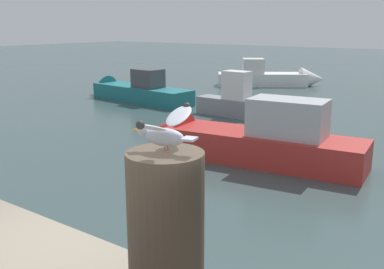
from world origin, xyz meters
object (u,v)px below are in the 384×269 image
at_px(seagull, 164,131).
at_px(boat_red, 243,139).
at_px(boat_white, 275,78).
at_px(mooring_post, 166,228).
at_px(boat_grey, 244,104).
at_px(boat_teal, 132,90).

bearing_deg(seagull, boat_red, 116.55).
bearing_deg(boat_red, seagull, -63.45).
bearing_deg(boat_white, mooring_post, -65.71).
bearing_deg(boat_grey, boat_teal, 175.12).
distance_m(boat_teal, boat_white, 8.29).
height_order(mooring_post, boat_grey, mooring_post).
distance_m(mooring_post, boat_red, 8.36).
xyz_separation_m(mooring_post, seagull, (-0.00, -0.00, 0.57)).
bearing_deg(boat_white, boat_grey, -70.79).
height_order(mooring_post, seagull, seagull).
height_order(mooring_post, boat_teal, mooring_post).
bearing_deg(boat_teal, boat_red, -30.55).
distance_m(mooring_post, boat_white, 21.97).
relative_size(mooring_post, boat_white, 0.17).
xyz_separation_m(boat_teal, boat_red, (8.23, -4.86, 0.09)).
relative_size(boat_teal, boat_white, 1.11).
bearing_deg(boat_white, seagull, -65.72).
xyz_separation_m(seagull, boat_red, (-3.67, 7.35, -2.11)).
height_order(mooring_post, boat_red, mooring_post).
relative_size(seagull, boat_teal, 0.10).
height_order(mooring_post, boat_white, mooring_post).
xyz_separation_m(boat_teal, boat_white, (2.89, 7.76, 0.02)).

